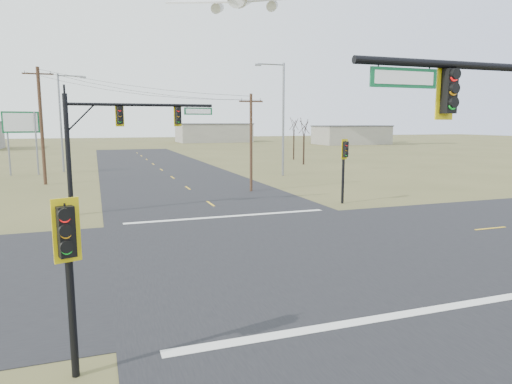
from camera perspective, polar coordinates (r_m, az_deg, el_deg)
ground at (r=19.96m, az=2.61°, el=-7.26°), size 320.00×320.00×0.00m
road_ew at (r=19.96m, az=2.62°, el=-7.23°), size 160.00×14.00×0.02m
road_ns at (r=19.96m, az=2.62°, el=-7.23°), size 14.00×160.00×0.02m
stop_bar_near at (r=13.70m, az=14.89°, el=-15.05°), size 12.00×0.40×0.01m
stop_bar_far at (r=26.85m, az=-3.41°, el=-3.05°), size 12.00×0.40×0.01m
mast_arm_far at (r=28.92m, az=-16.69°, el=7.67°), size 8.84×0.59×7.14m
pedestal_signal_ne at (r=31.31m, az=11.02°, el=4.37°), size 0.65×0.56×4.41m
pedestal_signal_sw at (r=10.20m, az=-22.52°, el=-6.37°), size 0.66×0.56×3.98m
utility_pole_near at (r=36.34m, az=-0.62°, el=6.46°), size 1.89×0.28×7.72m
utility_pole_far at (r=44.64m, az=-25.24°, el=7.62°), size 2.51×0.30×10.26m
highway_sign at (r=53.75m, az=-27.26°, el=6.82°), size 3.51×0.63×6.63m
streetlight_a at (r=47.34m, az=3.15°, el=9.80°), size 3.20×0.48×11.44m
streetlight_c at (r=55.46m, az=-23.01°, el=8.58°), size 3.01×0.39×10.77m
bare_tree_c at (r=60.45m, az=6.03°, el=8.23°), size 3.20×3.20×6.46m
bare_tree_d at (r=68.60m, az=4.77°, el=8.50°), size 2.96×2.96×6.60m
warehouse_mid at (r=131.82m, az=-5.33°, el=7.33°), size 20.00×12.00×5.00m
warehouse_right at (r=120.20m, az=11.83°, el=6.94°), size 18.00×10.00×4.50m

